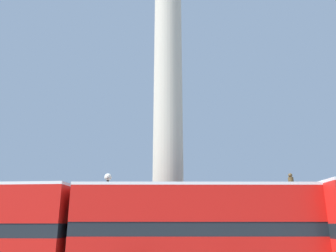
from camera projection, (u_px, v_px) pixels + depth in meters
monument_column at (168, 139)px, 20.84m from camera, size 5.25×5.25×22.27m
bus_a at (208, 230)px, 13.82m from camera, size 11.37×3.46×4.24m
equestrian_statue at (297, 239)px, 21.18m from camera, size 4.05×3.49×5.95m
street_lamp at (106, 218)px, 17.80m from camera, size 0.41×0.41×5.35m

